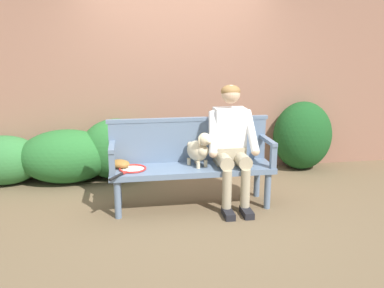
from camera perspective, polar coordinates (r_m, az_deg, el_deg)
The scene contains 14 objects.
ground_plane at distance 4.56m, azimuth 0.00°, elevation -8.75°, with size 40.00×40.00×0.00m, color brown.
brick_garden_fence at distance 5.70m, azimuth -2.41°, elevation 8.43°, with size 8.00×0.30×2.42m, color #936651.
hedge_bush_mid_left at distance 5.44m, azimuth -10.59°, elevation -0.69°, with size 0.94×0.66×0.81m, color #286B2D.
hedge_bush_mid_right at distance 5.96m, azimuth 15.29°, elevation 1.15°, with size 0.83×0.69×0.97m, color #194C1E.
hedge_bush_far_right at distance 5.46m, azimuth -17.28°, elevation -1.67°, with size 1.20×0.74×0.70m, color #286B2D.
hedge_bush_far_left at distance 5.68m, azimuth -24.98°, elevation -2.09°, with size 0.95×0.61×0.63m, color #337538.
garden_bench at distance 4.42m, azimuth 0.00°, elevation -3.91°, with size 1.77×0.49×0.47m.
bench_backrest at distance 4.54m, azimuth -0.43°, elevation 0.70°, with size 1.81×0.06×0.50m.
bench_armrest_left_end at distance 4.21m, azimuth -11.23°, elevation -1.39°, with size 0.06×0.49×0.28m.
bench_armrest_right_end at distance 4.48m, azimuth 10.92°, elevation -0.46°, with size 0.06×0.49×0.28m.
person_seated at distance 4.40m, azimuth 5.53°, elevation 0.44°, with size 0.56×0.64×1.34m.
dog_on_bench at distance 4.35m, azimuth 1.01°, elevation -0.72°, with size 0.29×0.38×0.39m.
tennis_racket at distance 4.31m, azimuth -8.54°, elevation -3.55°, with size 0.44×0.56×0.03m.
baseball_glove at distance 4.40m, azimuth -10.12°, elevation -2.76°, with size 0.22×0.17×0.09m, color #9E6B2D.
Camera 1 is at (-0.67, -4.15, 1.77)m, focal length 37.86 mm.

